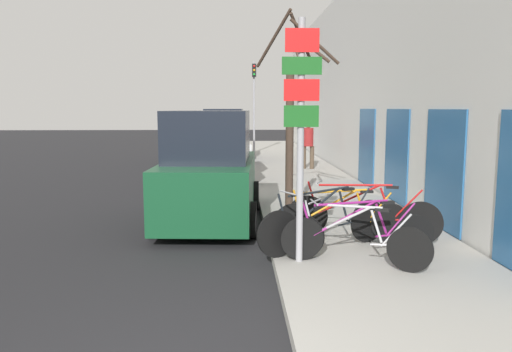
# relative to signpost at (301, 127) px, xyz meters

# --- Properties ---
(ground_plane) EXTENTS (80.00, 80.00, 0.00)m
(ground_plane) POSITION_rel_signpost_xyz_m (-1.36, 8.13, -2.10)
(ground_plane) COLOR black
(sidewalk_curb) EXTENTS (3.20, 32.00, 0.15)m
(sidewalk_curb) POSITION_rel_signpost_xyz_m (1.24, 10.93, -2.02)
(sidewalk_curb) COLOR #9E9B93
(sidewalk_curb) RESTS_ON ground
(building_facade) EXTENTS (0.23, 32.00, 6.50)m
(building_facade) POSITION_rel_signpost_xyz_m (2.98, 10.85, 1.13)
(building_facade) COLOR silver
(building_facade) RESTS_ON ground
(signpost) EXTENTS (0.55, 0.12, 3.43)m
(signpost) POSITION_rel_signpost_xyz_m (0.00, 0.00, 0.00)
(signpost) COLOR #939399
(signpost) RESTS_ON sidewalk_curb
(bicycle_0) EXTENTS (1.86, 1.17, 0.86)m
(bicycle_0) POSITION_rel_signpost_xyz_m (0.77, -0.13, -1.57)
(bicycle_0) COLOR black
(bicycle_0) RESTS_ON sidewalk_curb
(bicycle_1) EXTENTS (2.32, 0.44, 0.88)m
(bicycle_1) POSITION_rel_signpost_xyz_m (0.89, 0.12, -1.57)
(bicycle_1) COLOR black
(bicycle_1) RESTS_ON sidewalk_curb
(bicycle_2) EXTENTS (2.20, 1.14, 0.98)m
(bicycle_2) POSITION_rel_signpost_xyz_m (0.49, 0.61, -1.53)
(bicycle_2) COLOR black
(bicycle_2) RESTS_ON sidewalk_curb
(bicycle_3) EXTENTS (2.26, 0.44, 0.89)m
(bicycle_3) POSITION_rel_signpost_xyz_m (0.83, 1.03, -1.56)
(bicycle_3) COLOR black
(bicycle_3) RESTS_ON sidewalk_curb
(bicycle_4) EXTENTS (2.43, 0.93, 0.97)m
(bicycle_4) POSITION_rel_signpost_xyz_m (1.22, 1.19, -1.53)
(bicycle_4) COLOR black
(bicycle_4) RESTS_ON sidewalk_curb
(parked_car_0) EXTENTS (2.16, 4.20, 2.30)m
(parked_car_0) POSITION_rel_signpost_xyz_m (-1.45, 3.18, -1.06)
(parked_car_0) COLOR #144728
(parked_car_0) RESTS_ON ground
(parked_car_1) EXTENTS (2.36, 4.80, 2.23)m
(parked_car_1) POSITION_rel_signpost_xyz_m (-1.58, 9.16, -1.08)
(parked_car_1) COLOR silver
(parked_car_1) RESTS_ON ground
(parked_car_2) EXTENTS (2.08, 4.25, 2.33)m
(parked_car_2) POSITION_rel_signpost_xyz_m (-1.41, 14.55, -1.03)
(parked_car_2) COLOR navy
(parked_car_2) RESTS_ON ground
(pedestrian_near) EXTENTS (0.45, 0.38, 1.72)m
(pedestrian_near) POSITION_rel_signpost_xyz_m (1.72, 11.13, -0.95)
(pedestrian_near) COLOR #4C3D2D
(pedestrian_near) RESTS_ON sidewalk_curb
(street_tree) EXTENTS (1.72, 1.77, 4.21)m
(street_tree) POSITION_rel_signpost_xyz_m (0.25, 3.43, 0.11)
(street_tree) COLOR #3D2D23
(street_tree) RESTS_ON sidewalk_curb
(traffic_light) EXTENTS (0.20, 0.30, 4.50)m
(traffic_light) POSITION_rel_signpost_xyz_m (-0.01, 18.06, 0.94)
(traffic_light) COLOR #939399
(traffic_light) RESTS_ON sidewalk_curb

